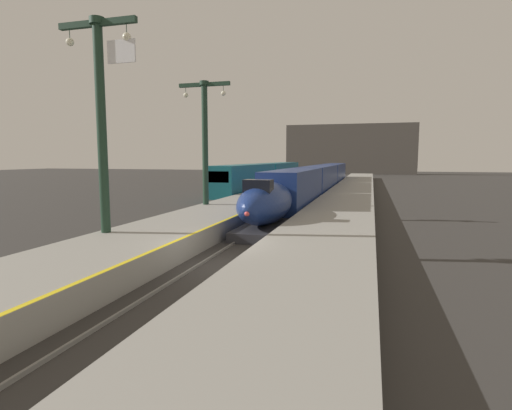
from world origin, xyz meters
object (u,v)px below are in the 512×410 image
object	(u,v)px
station_column_mid	(205,131)
rolling_suitcase	(269,194)
regional_train_adjacent	(265,176)
highspeed_train_main	(317,180)
station_column_near	(102,105)
passenger_near_edge	(258,186)

from	to	relation	value
station_column_mid	rolling_suitcase	world-z (taller)	station_column_mid
regional_train_adjacent	highspeed_train_main	bearing A→B (deg)	-38.96
regional_train_adjacent	station_column_near	xyz separation A→B (m)	(2.25, -38.36, 4.88)
regional_train_adjacent	rolling_suitcase	bearing A→B (deg)	-74.38
highspeed_train_main	station_column_near	xyz separation A→B (m)	(-5.85, -31.81, 5.06)
rolling_suitcase	station_column_mid	bearing A→B (deg)	-115.15
station_column_near	rolling_suitcase	bearing A→B (deg)	80.52
station_column_near	station_column_mid	world-z (taller)	station_column_near
station_column_mid	rolling_suitcase	xyz separation A→B (m)	(3.22, 6.86, -5.21)
station_column_near	rolling_suitcase	xyz separation A→B (m)	(3.17, 18.97, -5.65)
passenger_near_edge	station_column_mid	bearing A→B (deg)	-107.58
highspeed_train_main	station_column_mid	xyz separation A→B (m)	(-5.90, -19.71, 4.61)
station_column_near	passenger_near_edge	size ratio (longest dim) A/B	5.80
station_column_near	rolling_suitcase	size ratio (longest dim) A/B	9.97
regional_train_adjacent	passenger_near_edge	bearing A→B (deg)	-77.23
station_column_mid	passenger_near_edge	bearing A→B (deg)	72.42
station_column_mid	passenger_near_edge	distance (m)	8.54
passenger_near_edge	regional_train_adjacent	bearing A→B (deg)	102.77
highspeed_train_main	rolling_suitcase	distance (m)	13.14
regional_train_adjacent	station_column_near	bearing A→B (deg)	-86.64
highspeed_train_main	station_column_near	bearing A→B (deg)	-100.41
station_column_near	passenger_near_edge	world-z (taller)	station_column_near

